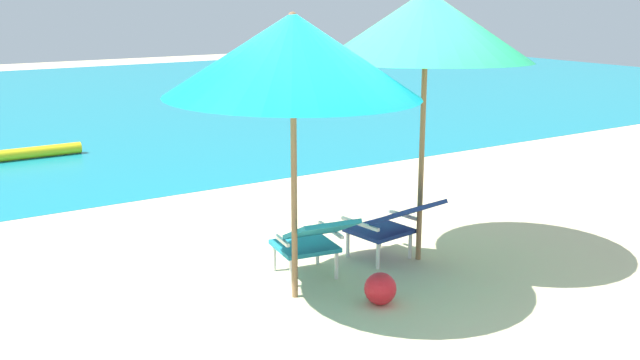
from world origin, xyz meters
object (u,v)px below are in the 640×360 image
at_px(lounge_chair_left, 312,239).
at_px(beach_ball, 380,289).
at_px(beach_umbrella_right, 426,26).
at_px(lounge_chair_right, 392,222).
at_px(beach_umbrella_left, 293,55).
at_px(swim_buoy, 29,153).

relative_size(lounge_chair_left, beach_ball, 3.49).
xyz_separation_m(beach_umbrella_right, beach_ball, (-0.96, -0.64, -2.09)).
height_order(lounge_chair_left, beach_umbrella_right, beach_umbrella_right).
bearing_deg(lounge_chair_right, lounge_chair_left, 179.57).
height_order(beach_umbrella_left, beach_umbrella_right, beach_umbrella_right).
xyz_separation_m(swim_buoy, lounge_chair_left, (1.05, -6.66, 0.31)).
relative_size(swim_buoy, beach_umbrella_right, 0.59).
distance_m(lounge_chair_left, lounge_chair_right, 0.89).
xyz_separation_m(lounge_chair_right, beach_ball, (-0.68, -0.71, -0.27)).
bearing_deg(beach_umbrella_left, lounge_chair_right, 9.58).
distance_m(lounge_chair_left, beach_umbrella_left, 1.68).
bearing_deg(beach_ball, swim_buoy, 99.68).
height_order(swim_buoy, beach_umbrella_right, beach_umbrella_right).
relative_size(beach_umbrella_left, beach_ball, 10.53).
height_order(lounge_chair_left, lounge_chair_right, same).
bearing_deg(lounge_chair_left, swim_buoy, 98.94).
height_order(lounge_chair_right, beach_umbrella_right, beach_umbrella_right).
distance_m(swim_buoy, beach_ball, 7.49).
height_order(lounge_chair_right, beach_umbrella_left, beach_umbrella_left).
distance_m(swim_buoy, beach_umbrella_left, 7.18).
relative_size(swim_buoy, lounge_chair_right, 1.71).
relative_size(beach_umbrella_right, beach_ball, 10.03).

